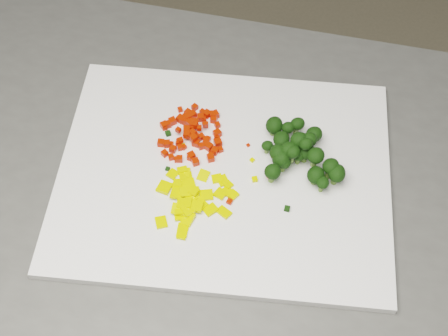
{
  "coord_description": "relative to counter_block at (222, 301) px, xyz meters",
  "views": [
    {
      "loc": [
        -0.02,
        0.02,
        1.7
      ],
      "look_at": [
        0.02,
        0.52,
        0.92
      ],
      "focal_mm": 50.0,
      "sensor_mm": 36.0,
      "label": 1
    }
  ],
  "objects": [
    {
      "name": "pepper_chunk_27",
      "position": [
        -0.06,
        -0.0,
        0.47
      ],
      "size": [
        0.02,
        0.02,
        0.01
      ],
      "primitive_type": "cube",
      "rotation": [
        -0.14,
        -0.07,
        0.99
      ],
      "color": "yellow",
      "rests_on": "pepper_pile"
    },
    {
      "name": "carrot_cube_0",
      "position": [
        -0.08,
        0.06,
        0.47
      ],
      "size": [
        0.01,
        0.01,
        0.01
      ],
      "primitive_type": "cube",
      "rotation": [
        0.0,
        0.0,
        2.2
      ],
      "color": "red",
      "rests_on": "carrot_pile"
    },
    {
      "name": "pepper_chunk_5",
      "position": [
        -0.06,
        0.01,
        0.47
      ],
      "size": [
        0.02,
        0.02,
        0.01
      ],
      "primitive_type": "cube",
      "rotation": [
        0.12,
        0.13,
        2.93
      ],
      "color": "yellow",
      "rests_on": "pepper_pile"
    },
    {
      "name": "pepper_chunk_19",
      "position": [
        -0.04,
        -0.03,
        0.46
      ],
      "size": [
        0.02,
        0.02,
        0.01
      ],
      "primitive_type": "cube",
      "rotation": [
        -0.03,
        0.13,
        0.42
      ],
      "color": "yellow",
      "rests_on": "pepper_pile"
    },
    {
      "name": "pepper_chunk_29",
      "position": [
        0.01,
        -0.02,
        0.47
      ],
      "size": [
        0.02,
        0.02,
        0.01
      ],
      "primitive_type": "cube",
      "rotation": [
        -0.04,
        0.01,
        0.7
      ],
      "color": "yellow",
      "rests_on": "pepper_pile"
    },
    {
      "name": "broccoli_floret_11",
      "position": [
        0.08,
        0.03,
        0.48
      ],
      "size": [
        0.03,
        0.03,
        0.04
      ],
      "primitive_type": null,
      "color": "black",
      "rests_on": "broccoli_pile"
    },
    {
      "name": "carrot_cube_41",
      "position": [
        -0.04,
        0.13,
        0.47
      ],
      "size": [
        0.01,
        0.01,
        0.01
      ],
      "primitive_type": "cube",
      "rotation": [
        0.0,
        0.0,
        1.92
      ],
      "color": "red",
      "rests_on": "carrot_pile"
    },
    {
      "name": "broccoli_floret_21",
      "position": [
        0.13,
        0.04,
        0.48
      ],
      "size": [
        0.04,
        0.04,
        0.03
      ],
      "primitive_type": null,
      "color": "black",
      "rests_on": "broccoli_pile"
    },
    {
      "name": "carrot_cube_55",
      "position": [
        -0.01,
        0.05,
        0.47
      ],
      "size": [
        0.01,
        0.01,
        0.01
      ],
      "primitive_type": "cube",
      "rotation": [
        0.0,
        0.0,
        2.61
      ],
      "color": "red",
      "rests_on": "carrot_pile"
    },
    {
      "name": "carrot_cube_67",
      "position": [
        -0.04,
        0.11,
        0.48
      ],
      "size": [
        0.01,
        0.01,
        0.01
      ],
      "primitive_type": "cube",
      "rotation": [
        0.0,
        0.0,
        2.3
      ],
      "color": "red",
      "rests_on": "carrot_pile"
    },
    {
      "name": "carrot_cube_38",
      "position": [
        -0.06,
        0.15,
        0.47
      ],
      "size": [
        0.01,
        0.01,
        0.01
      ],
      "primitive_type": "cube",
      "rotation": [
        0.0,
        0.0,
        1.79
      ],
      "color": "red",
      "rests_on": "carrot_pile"
    },
    {
      "name": "carrot_cube_61",
      "position": [
        -0.0,
        0.12,
        0.47
      ],
      "size": [
        0.01,
        0.01,
        0.01
      ],
      "primitive_type": "cube",
      "rotation": [
        0.0,
        0.0,
        1.22
      ],
      "color": "red",
      "rests_on": "carrot_pile"
    },
    {
      "name": "carrot_cube_10",
      "position": [
        -0.0,
        0.09,
        0.47
      ],
      "size": [
        0.01,
        0.01,
        0.01
      ],
      "primitive_type": "cube",
      "rotation": [
        0.0,
        0.0,
        1.56
      ],
      "color": "red",
      "rests_on": "carrot_pile"
    },
    {
      "name": "pepper_chunk_33",
      "position": [
        -0.06,
        0.03,
        0.47
      ],
      "size": [
        0.02,
        0.01,
        0.01
      ],
      "primitive_type": "cube",
      "rotation": [
        -0.14,
        -0.01,
        0.15
      ],
      "color": "yellow",
      "rests_on": "pepper_pile"
    },
    {
      "name": "carrot_cube_63",
      "position": [
        -0.08,
        0.08,
        0.47
      ],
      "size": [
        0.01,
        0.01,
        0.01
      ],
      "primitive_type": "cube",
      "rotation": [
        0.0,
        0.0,
        0.01
      ],
      "color": "red",
      "rests_on": "carrot_pile"
    },
    {
      "name": "broccoli_floret_2",
      "position": [
        0.09,
        0.06,
        0.48
      ],
      "size": [
        0.03,
        0.03,
        0.03
      ],
      "primitive_type": null,
      "color": "black",
      "rests_on": "broccoli_pile"
    },
    {
      "name": "pepper_chunk_3",
      "position": [
        -0.04,
        -0.04,
        0.47
      ],
      "size": [
        0.02,
        0.02,
        0.01
      ],
      "primitive_type": "cube",
      "rotation": [
        -0.06,
        -0.0,
        1.28
      ],
      "color": "yellow",
      "rests_on": "pepper_pile"
    },
    {
      "name": "carrot_cube_35",
      "position": [
        -0.04,
        0.09,
        0.47
      ],
      "size": [
        0.01,
        0.01,
        0.01
      ],
      "primitive_type": "cube",
      "rotation": [
        0.0,
        0.0,
        2.09
      ],
      "color": "red",
      "rests_on": "carrot_pile"
    },
    {
      "name": "carrot_cube_39",
      "position": [
        -0.09,
        0.08,
        0.47
      ],
      "size": [
        0.01,
        0.01,
        0.01
      ],
      "primitive_type": "cube",
      "rotation": [
        0.0,
        0.0,
        1.37
      ],
      "color": "red",
      "rests_on": "carrot_pile"
    },
    {
      "name": "counter_block",
      "position": [
        0.0,
        0.0,
        0.0
      ],
      "size": [
        1.2,
        1.0,
        0.9
      ],
      "primitive_type": "cube",
      "rotation": [
        0.0,
        0.0,
        -0.3
      ],
      "color": "#4D4D4A",
      "rests_on": "ground"
    },
    {
      "name": "carrot_cube_58",
      "position": [
        -0.0,
        0.13,
        0.47
      ],
      "size": [
        0.01,
        0.01,
        0.01
      ],
      "primitive_type": "cube",
      "rotation": [
        0.0,
        0.0,
        0.39
      ],
      "color": "red",
      "rests_on": "carrot_pile"
    },
    {
      "name": "carrot_cube_65",
      "position": [
        -0.05,
        0.09,
        0.48
      ],
      "size": [
        0.01,
        0.01,
        0.01
      ],
      "primitive_type": "cube",
      "rotation": [
        0.0,
        0.0,
        1.32
      ],
      "color": "red",
      "rests_on": "carrot_pile"
    },
    {
      "name": "pepper_chunk_22",
      "position": [
        -0.05,
        -0.01,
        0.47
      ],
      "size": [
        0.02,
        0.02,
        0.01
      ],
      "primitive_type": "cube",
      "rotation": [
        0.08,
        0.12,
        0.14
      ],
      "color": "yellow",
      "rests_on": "pepper_pile"
    },
    {
      "name": "carrot_cube_54",
      "position": [
        -0.04,
        0.12,
        0.47
      ],
      "size": [
        0.01,
        0.01,
        0.01
      ],
      "primitive_type": "cube",
      "rotation": [
        0.0,
        0.0,
        1.08
      ],
      "color": "red",
      "rests_on": "carrot_pile"
    },
    {
      "name": "carrot_cube_24",
      "position": [
        -0.02,
        0.08,
        0.47
      ],
      "size": [
        0.01,
        0.01,
        0.01
      ],
      "primitive_type": "cube",
      "rotation": [
        0.0,
        0.0,
        1.21
      ],
      "color": "red",
      "rests_on": "carrot_pile"
    },
    {
      "name": "carrot_cube_52",
      "position": [
        -0.07,
        0.12,
        0.47
      ],
      "size": [
        0.01,
        0.01,
        0.01
      ],
      "primitive_type": "cube",
      "rotation": [
        0.0,
        0.0,
        0.42
      ],
      "color": "red",
      "rests_on": "carrot_pile"
    },
    {
      "name": "carrot_cube_28",
      "position": [
        -0.06,
        0.13,
        0.47
      ],
      "size": [
        0.02,
        0.02,
        0.01
      ],
      "primitive_type": "cube",
      "rotation": [
        0.0,
        0.0,
        0.89
      ],
      "color": "red",
      "rests_on": "carrot_pile"
    },
    {
      "name": "stray_bit_1",
      "position": [
        -0.08,
        0.03,
        0.47
      ],
      "size": [
        0.01,
        0.01,
        0.0
      ],
      "primitive_type": "cube",
      "rotation": [
        0.0,
        0.0,
        1.18
      ],
      "color": "black",
      "rests_on": "cutting_board"
    },
    {
      "name": "pepper_chunk_13",
      "position": [
        -0.04,
        -0.01,
        0.47
      ],
      "size": [
        0.02,
        0.02,
        0.01
      ],
      "primitive_type": "cube",
      "rotation": [
        0.06,
        -0.04,
        3.1
      ],
      "color": "yellow",
      "rests_on": "pepper_pile"
    },
    {
      "name": "broccoli_floret_0",
      "position": [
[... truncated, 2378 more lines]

